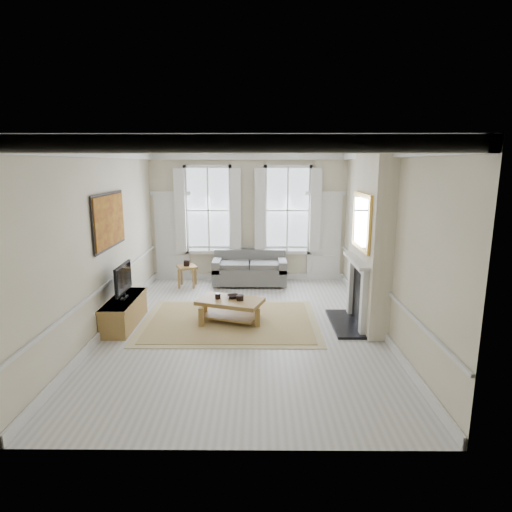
{
  "coord_description": "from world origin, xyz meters",
  "views": [
    {
      "loc": [
        0.29,
        -7.78,
        3.12
      ],
      "look_at": [
        0.23,
        0.82,
        1.25
      ],
      "focal_mm": 30.0,
      "sensor_mm": 36.0,
      "label": 1
    }
  ],
  "objects_px": {
    "tv_stand": "(124,312)",
    "side_table": "(187,270)",
    "coffee_table": "(230,303)",
    "sofa": "(250,271)"
  },
  "relations": [
    {
      "from": "tv_stand",
      "to": "side_table",
      "type": "bearing_deg",
      "value": 73.77
    },
    {
      "from": "coffee_table",
      "to": "sofa",
      "type": "bearing_deg",
      "value": 102.47
    },
    {
      "from": "sofa",
      "to": "side_table",
      "type": "bearing_deg",
      "value": -170.85
    },
    {
      "from": "coffee_table",
      "to": "tv_stand",
      "type": "distance_m",
      "value": 2.08
    },
    {
      "from": "sofa",
      "to": "tv_stand",
      "type": "relative_size",
      "value": 1.24
    },
    {
      "from": "coffee_table",
      "to": "tv_stand",
      "type": "relative_size",
      "value": 0.93
    },
    {
      "from": "side_table",
      "to": "tv_stand",
      "type": "height_order",
      "value": "side_table"
    },
    {
      "from": "sofa",
      "to": "tv_stand",
      "type": "xyz_separation_m",
      "value": [
        -2.39,
        -2.97,
        -0.09
      ]
    },
    {
      "from": "sofa",
      "to": "side_table",
      "type": "xyz_separation_m",
      "value": [
        -1.6,
        -0.26,
        0.08
      ]
    },
    {
      "from": "sofa",
      "to": "coffee_table",
      "type": "relative_size",
      "value": 1.34
    }
  ]
}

